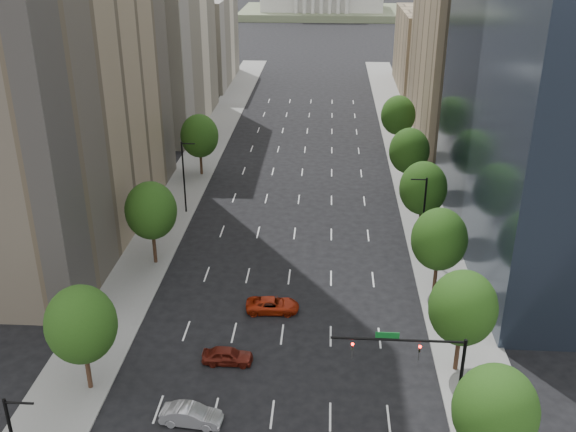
% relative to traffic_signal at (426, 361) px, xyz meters
% --- Properties ---
extents(sidewalk_left, '(6.00, 200.00, 0.15)m').
position_rel_traffic_signal_xyz_m(sidewalk_left, '(-26.03, 30.00, -5.10)').
color(sidewalk_left, slate).
rests_on(sidewalk_left, ground).
extents(sidewalk_right, '(6.00, 200.00, 0.15)m').
position_rel_traffic_signal_xyz_m(sidewalk_right, '(4.97, 30.00, -5.10)').
color(sidewalk_right, slate).
rests_on(sidewalk_right, ground).
extents(midrise_cream_left, '(14.00, 30.00, 35.00)m').
position_rel_traffic_signal_xyz_m(midrise_cream_left, '(-35.53, 73.00, 12.33)').
color(midrise_cream_left, beige).
rests_on(midrise_cream_left, ground).
extents(filler_left, '(14.00, 26.00, 18.00)m').
position_rel_traffic_signal_xyz_m(filler_left, '(-35.53, 106.00, 3.83)').
color(filler_left, beige).
rests_on(filler_left, ground).
extents(parking_tan_right, '(14.00, 30.00, 30.00)m').
position_rel_traffic_signal_xyz_m(parking_tan_right, '(14.47, 70.00, 9.83)').
color(parking_tan_right, '#8C7759').
rests_on(parking_tan_right, ground).
extents(filler_right, '(14.00, 26.00, 16.00)m').
position_rel_traffic_signal_xyz_m(filler_right, '(14.47, 103.00, 2.83)').
color(filler_right, '#8C7759').
rests_on(filler_right, ground).
extents(tree_right_0, '(5.20, 5.20, 8.39)m').
position_rel_traffic_signal_xyz_m(tree_right_0, '(3.47, -5.00, 0.22)').
color(tree_right_0, '#382316').
rests_on(tree_right_0, ground).
extents(tree_right_1, '(5.20, 5.20, 8.75)m').
position_rel_traffic_signal_xyz_m(tree_right_1, '(3.47, 6.00, 0.58)').
color(tree_right_1, '#382316').
rests_on(tree_right_1, ground).
extents(tree_right_2, '(5.20, 5.20, 8.61)m').
position_rel_traffic_signal_xyz_m(tree_right_2, '(3.47, 18.00, 0.43)').
color(tree_right_2, '#382316').
rests_on(tree_right_2, ground).
extents(tree_right_3, '(5.20, 5.20, 8.89)m').
position_rel_traffic_signal_xyz_m(tree_right_3, '(3.47, 30.00, 0.72)').
color(tree_right_3, '#382316').
rests_on(tree_right_3, ground).
extents(tree_right_4, '(5.20, 5.20, 8.46)m').
position_rel_traffic_signal_xyz_m(tree_right_4, '(3.47, 44.00, 0.29)').
color(tree_right_4, '#382316').
rests_on(tree_right_4, ground).
extents(tree_right_5, '(5.20, 5.20, 8.75)m').
position_rel_traffic_signal_xyz_m(tree_right_5, '(3.47, 60.00, 0.58)').
color(tree_right_5, '#382316').
rests_on(tree_right_5, ground).
extents(tree_left_0, '(5.20, 5.20, 8.75)m').
position_rel_traffic_signal_xyz_m(tree_left_0, '(-24.53, 2.00, 0.58)').
color(tree_left_0, '#382316').
rests_on(tree_left_0, ground).
extents(tree_left_1, '(5.20, 5.20, 8.97)m').
position_rel_traffic_signal_xyz_m(tree_left_1, '(-24.53, 22.00, 0.79)').
color(tree_left_1, '#382316').
rests_on(tree_left_1, ground).
extents(tree_left_2, '(5.20, 5.20, 8.68)m').
position_rel_traffic_signal_xyz_m(tree_left_2, '(-24.53, 48.00, 0.50)').
color(tree_left_2, '#382316').
rests_on(tree_left_2, ground).
extents(streetlight_rn, '(1.70, 0.20, 9.00)m').
position_rel_traffic_signal_xyz_m(streetlight_rn, '(2.91, 25.00, -0.33)').
color(streetlight_rn, black).
rests_on(streetlight_rn, ground).
extents(streetlight_ln, '(1.70, 0.20, 9.00)m').
position_rel_traffic_signal_xyz_m(streetlight_ln, '(-23.96, 35.00, -0.33)').
color(streetlight_ln, black).
rests_on(streetlight_ln, ground).
extents(traffic_signal, '(9.12, 0.40, 7.38)m').
position_rel_traffic_signal_xyz_m(traffic_signal, '(0.00, 0.00, 0.00)').
color(traffic_signal, black).
rests_on(traffic_signal, ground).
extents(foothills, '(720.00, 413.00, 263.00)m').
position_rel_traffic_signal_xyz_m(foothills, '(24.14, 569.40, -42.95)').
color(foothills, olive).
rests_on(foothills, ground).
extents(car_maroon, '(4.07, 1.64, 1.39)m').
position_rel_traffic_signal_xyz_m(car_maroon, '(-14.60, 5.79, -4.48)').
color(car_maroon, '#54160E').
rests_on(car_maroon, ground).
extents(car_silver, '(4.48, 1.92, 1.44)m').
position_rel_traffic_signal_xyz_m(car_silver, '(-16.12, -1.28, -4.46)').
color(car_silver, '#9D9DA2').
rests_on(car_silver, ground).
extents(car_red_far, '(4.91, 2.44, 1.34)m').
position_rel_traffic_signal_xyz_m(car_red_far, '(-11.65, 13.59, -4.50)').
color(car_red_far, '#9B220B').
rests_on(car_red_far, ground).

